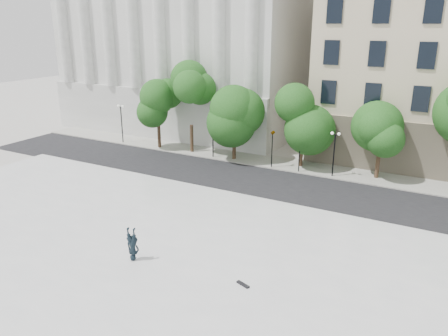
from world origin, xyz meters
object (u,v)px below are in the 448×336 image
Objects in this scene: person_lying at (133,256)px; traffic_light_east at (300,135)px; traffic_light_west at (273,131)px; skateboard at (243,284)px.

traffic_light_east is at bearing 69.20° from person_lying.
person_lying is at bearing -97.49° from traffic_light_east.
traffic_light_west is at bearing 180.00° from traffic_light_east.
traffic_light_west reaches higher than skateboard.
skateboard is (3.90, -19.60, -3.12)m from traffic_light_east.
traffic_light_east reaches higher than person_lying.
traffic_light_west is at bearing 127.70° from skateboard.
skateboard is at bearing -71.33° from traffic_light_west.
traffic_light_east is (2.72, 0.00, -0.07)m from traffic_light_west.
person_lying is at bearing -89.86° from traffic_light_west.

